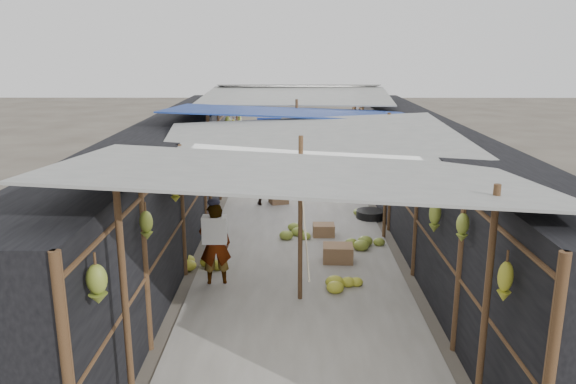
{
  "coord_description": "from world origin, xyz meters",
  "views": [
    {
      "loc": [
        -0.15,
        -5.13,
        3.84
      ],
      "look_at": [
        -0.2,
        4.95,
        1.25
      ],
      "focal_mm": 35.0,
      "sensor_mm": 36.0,
      "label": 1
    }
  ],
  "objects_px": {
    "black_basin": "(370,215)",
    "vendor_seated": "(360,178)",
    "vendor_elderly": "(215,244)",
    "shopper_blue": "(271,175)",
    "crate_near": "(338,254)"
  },
  "relations": [
    {
      "from": "black_basin",
      "to": "vendor_seated",
      "type": "bearing_deg",
      "value": 90.0
    },
    {
      "from": "vendor_elderly",
      "to": "shopper_blue",
      "type": "relative_size",
      "value": 0.94
    },
    {
      "from": "vendor_seated",
      "to": "crate_near",
      "type": "bearing_deg",
      "value": -27.28
    },
    {
      "from": "vendor_elderly",
      "to": "vendor_seated",
      "type": "xyz_separation_m",
      "value": [
        3.09,
        5.82,
        -0.23
      ]
    },
    {
      "from": "crate_near",
      "to": "vendor_seated",
      "type": "distance_m",
      "value": 4.93
    },
    {
      "from": "vendor_elderly",
      "to": "crate_near",
      "type": "bearing_deg",
      "value": -164.19
    },
    {
      "from": "vendor_elderly",
      "to": "shopper_blue",
      "type": "bearing_deg",
      "value": -107.9
    },
    {
      "from": "black_basin",
      "to": "shopper_blue",
      "type": "relative_size",
      "value": 0.43
    },
    {
      "from": "vendor_seated",
      "to": "vendor_elderly",
      "type": "bearing_deg",
      "value": -43.84
    },
    {
      "from": "crate_near",
      "to": "vendor_seated",
      "type": "height_order",
      "value": "vendor_seated"
    },
    {
      "from": "vendor_seated",
      "to": "shopper_blue",
      "type": "bearing_deg",
      "value": -85.98
    },
    {
      "from": "black_basin",
      "to": "vendor_elderly",
      "type": "distance_m",
      "value": 4.88
    },
    {
      "from": "vendor_elderly",
      "to": "vendor_seated",
      "type": "height_order",
      "value": "vendor_elderly"
    },
    {
      "from": "crate_near",
      "to": "vendor_seated",
      "type": "bearing_deg",
      "value": 81.29
    },
    {
      "from": "vendor_elderly",
      "to": "vendor_seated",
      "type": "relative_size",
      "value": 1.49
    }
  ]
}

